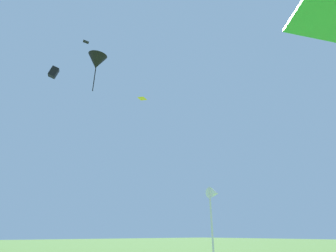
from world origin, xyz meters
TOP-DOWN VIEW (x-y plane):
  - distant_kite_black_low_right at (2.86, 27.45)m, footprint 1.23×1.13m
  - distant_kite_black_high_right at (1.25, 8.97)m, footprint 0.97×1.06m
  - distant_kite_yellow_overhead_distant at (10.36, 19.86)m, footprint 1.00×0.99m
  - distant_kite_black_low_left at (4.39, 22.11)m, footprint 0.82×0.82m
  - marker_flag at (2.56, 4.12)m, footprint 0.30×0.24m

SIDE VIEW (x-z plane):
  - marker_flag at x=2.56m, z-range 0.73..2.72m
  - distant_kite_black_high_right at x=1.25m, z-range 6.85..8.69m
  - distant_kite_yellow_overhead_distant at x=10.36m, z-range 14.00..14.24m
  - distant_kite_black_low_right at x=2.86m, z-range 17.56..19.01m
  - distant_kite_black_low_left at x=4.39m, z-range 19.83..20.05m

